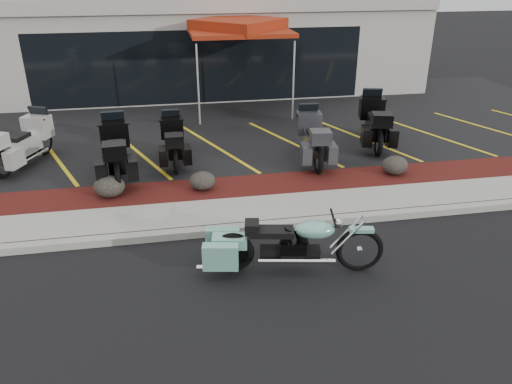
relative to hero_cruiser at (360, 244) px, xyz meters
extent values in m
plane|color=black|center=(-1.79, 0.87, -0.55)|extent=(90.00, 90.00, 0.00)
cube|color=gray|center=(-1.79, 1.77, -0.48)|extent=(24.00, 0.25, 0.15)
cube|color=gray|center=(-1.79, 2.47, -0.48)|extent=(24.00, 1.20, 0.15)
cube|color=#330B0B|center=(-1.79, 3.67, -0.47)|extent=(24.00, 1.20, 0.16)
cube|color=black|center=(-1.79, 9.07, -0.48)|extent=(26.00, 9.60, 0.15)
cube|color=#9A948B|center=(-1.79, 15.37, 1.45)|extent=(18.00, 8.00, 4.00)
cube|color=black|center=(-1.79, 11.39, 0.95)|extent=(12.00, 0.06, 2.60)
cube|color=#9A948B|center=(-1.79, 11.36, 3.05)|extent=(18.00, 0.30, 0.50)
ellipsoid|color=black|center=(-4.52, 3.62, -0.14)|extent=(0.70, 0.58, 0.49)
ellipsoid|color=black|center=(-2.43, 3.63, -0.18)|extent=(0.61, 0.51, 0.43)
ellipsoid|color=black|center=(2.36, 3.69, -0.16)|extent=(0.66, 0.55, 0.47)
cone|color=#E54407|center=(-2.97, 8.90, -0.16)|extent=(0.44, 0.44, 0.49)
cylinder|color=silver|center=(-2.18, 8.90, 0.88)|extent=(0.06, 0.06, 2.55)
cylinder|color=silver|center=(0.92, 8.69, 0.88)|extent=(0.06, 0.06, 2.55)
cylinder|color=silver|center=(-1.96, 12.00, 0.88)|extent=(0.06, 0.06, 2.55)
cylinder|color=silver|center=(1.14, 11.78, 0.88)|extent=(0.06, 0.06, 2.55)
cube|color=maroon|center=(-0.52, 10.34, 2.32)|extent=(3.56, 3.56, 0.13)
cube|color=maroon|center=(-0.52, 10.34, 2.51)|extent=(3.44, 3.44, 0.39)
camera|label=1|loc=(-3.13, -7.00, 4.45)|focal=35.00mm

